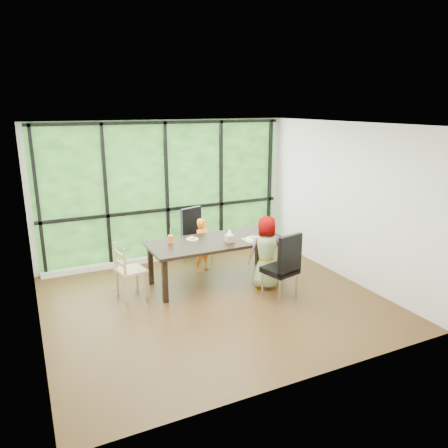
{
  "coord_description": "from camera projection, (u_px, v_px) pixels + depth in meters",
  "views": [
    {
      "loc": [
        -2.51,
        -5.62,
        2.97
      ],
      "look_at": [
        0.46,
        0.6,
        1.05
      ],
      "focal_mm": 34.47,
      "sensor_mm": 36.0,
      "label": 1
    }
  ],
  "objects": [
    {
      "name": "chair_end_beech",
      "position": [
        131.0,
        270.0,
        6.76
      ],
      "size": [
        0.47,
        0.49,
        0.9
      ],
      "primitive_type": "cube",
      "rotation": [
        0.0,
        0.0,
        1.75
      ],
      "color": "#A78554",
      "rests_on": "ground"
    },
    {
      "name": "child_older",
      "position": [
        267.0,
        252.0,
        7.11
      ],
      "size": [
        0.69,
        0.56,
        1.23
      ],
      "primitive_type": "imported",
      "rotation": [
        0.0,
        0.0,
        2.81
      ],
      "color": "slate",
      "rests_on": "ground"
    },
    {
      "name": "ground",
      "position": [
        214.0,
        301.0,
        6.72
      ],
      "size": [
        5.0,
        5.0,
        0.0
      ],
      "primitive_type": "plane",
      "color": "black",
      "rests_on": "ground"
    },
    {
      "name": "straw_pink",
      "position": [
        272.0,
        229.0,
        7.39
      ],
      "size": [
        0.01,
        0.04,
        0.2
      ],
      "primitive_type": "cylinder",
      "rotation": [
        0.14,
        0.0,
        0.0
      ],
      "color": "pink",
      "rests_on": "green_cup"
    },
    {
      "name": "foliage_backdrop",
      "position": [
        166.0,
        191.0,
        8.3
      ],
      "size": [
        4.8,
        0.02,
        2.65
      ],
      "primitive_type": "cube",
      "color": "#144614",
      "rests_on": "back_wall"
    },
    {
      "name": "tissue_box",
      "position": [
        229.0,
        238.0,
        7.19
      ],
      "size": [
        0.13,
        0.13,
        0.12
      ],
      "primitive_type": "cube",
      "color": "tan",
      "rests_on": "dining_table"
    },
    {
      "name": "chair_window_leather",
      "position": [
        198.0,
        237.0,
        8.16
      ],
      "size": [
        0.58,
        0.58,
        1.08
      ],
      "primitive_type": "cube",
      "rotation": [
        0.0,
        0.0,
        0.31
      ],
      "color": "black",
      "rests_on": "ground"
    },
    {
      "name": "crepe_rolls_far",
      "position": [
        192.0,
        238.0,
        7.31
      ],
      "size": [
        0.1,
        0.12,
        0.04
      ],
      "primitive_type": null,
      "color": "tan",
      "rests_on": "plate_far"
    },
    {
      "name": "tissue",
      "position": [
        229.0,
        232.0,
        7.16
      ],
      "size": [
        0.12,
        0.12,
        0.11
      ],
      "primitive_type": "cone",
      "color": "white",
      "rests_on": "tissue_box"
    },
    {
      "name": "plate_far",
      "position": [
        192.0,
        239.0,
        7.31
      ],
      "size": [
        0.21,
        0.21,
        0.01
      ],
      "primitive_type": "cylinder",
      "color": "white",
      "rests_on": "dining_table"
    },
    {
      "name": "chair_interior_leather",
      "position": [
        280.0,
        265.0,
        6.72
      ],
      "size": [
        0.56,
        0.56,
        1.08
      ],
      "primitive_type": "cube",
      "rotation": [
        0.0,
        0.0,
        3.38
      ],
      "color": "black",
      "rests_on": "ground"
    },
    {
      "name": "orange_cup",
      "position": [
        170.0,
        239.0,
        7.11
      ],
      "size": [
        0.08,
        0.08,
        0.13
      ],
      "primitive_type": "cylinder",
      "color": "orange",
      "rests_on": "dining_table"
    },
    {
      "name": "window_mullions",
      "position": [
        167.0,
        192.0,
        8.26
      ],
      "size": [
        4.8,
        0.06,
        2.65
      ],
      "primitive_type": null,
      "color": "black",
      "rests_on": "back_wall"
    },
    {
      "name": "child_toddler",
      "position": [
        203.0,
        245.0,
        7.86
      ],
      "size": [
        0.42,
        0.35,
        0.99
      ],
      "primitive_type": "imported",
      "rotation": [
        0.0,
        0.0,
        0.37
      ],
      "color": "orange",
      "rests_on": "ground"
    },
    {
      "name": "back_wall",
      "position": [
        166.0,
        191.0,
        8.32
      ],
      "size": [
        5.0,
        0.0,
        5.0
      ],
      "primitive_type": "plane",
      "rotation": [
        1.57,
        0.0,
        0.0
      ],
      "color": "silver",
      "rests_on": "ground"
    },
    {
      "name": "window_sill",
      "position": [
        170.0,
        256.0,
        8.58
      ],
      "size": [
        4.8,
        0.12,
        0.1
      ],
      "primitive_type": "cube",
      "color": "silver",
      "rests_on": "ground"
    },
    {
      "name": "straw_white",
      "position": [
        170.0,
        233.0,
        7.08
      ],
      "size": [
        0.01,
        0.04,
        0.2
      ],
      "primitive_type": "cylinder",
      "rotation": [
        0.14,
        0.0,
        0.0
      ],
      "color": "white",
      "rests_on": "orange_cup"
    },
    {
      "name": "crepe_rolls_near",
      "position": [
        253.0,
        237.0,
        7.33
      ],
      "size": [
        0.1,
        0.12,
        0.04
      ],
      "primitive_type": null,
      "color": "tan",
      "rests_on": "plate_near"
    },
    {
      "name": "plate_near",
      "position": [
        253.0,
        239.0,
        7.34
      ],
      "size": [
        0.25,
        0.25,
        0.02
      ],
      "primitive_type": "cylinder",
      "color": "white",
      "rests_on": "dining_table"
    },
    {
      "name": "green_cup",
      "position": [
        272.0,
        235.0,
        7.41
      ],
      "size": [
        0.07,
        0.07,
        0.11
      ],
      "primitive_type": "cylinder",
      "color": "#4FD838",
      "rests_on": "dining_table"
    },
    {
      "name": "placemat",
      "position": [
        256.0,
        239.0,
        7.32
      ],
      "size": [
        0.42,
        0.31,
        0.01
      ],
      "primitive_type": "cube",
      "color": "tan",
      "rests_on": "dining_table"
    },
    {
      "name": "dining_table",
      "position": [
        216.0,
        261.0,
        7.38
      ],
      "size": [
        2.37,
        1.18,
        0.75
      ],
      "primitive_type": "cube",
      "rotation": [
        0.0,
        0.0,
        -0.09
      ],
      "color": "black",
      "rests_on": "ground"
    }
  ]
}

